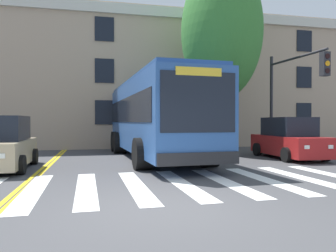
# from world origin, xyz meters

# --- Properties ---
(ground_plane) EXTENTS (120.00, 120.00, 0.00)m
(ground_plane) POSITION_xyz_m (0.00, 0.00, 0.00)
(ground_plane) COLOR #424244
(crosswalk) EXTENTS (12.67, 4.66, 0.01)m
(crosswalk) POSITION_xyz_m (-0.20, 2.18, 0.00)
(crosswalk) COLOR white
(crosswalk) RESTS_ON ground
(lane_line_yellow_inner) EXTENTS (0.12, 36.00, 0.01)m
(lane_line_yellow_inner) POSITION_xyz_m (-3.01, 16.18, 0.00)
(lane_line_yellow_inner) COLOR gold
(lane_line_yellow_inner) RESTS_ON ground
(lane_line_yellow_outer) EXTENTS (0.12, 36.00, 0.01)m
(lane_line_yellow_outer) POSITION_xyz_m (-2.85, 16.18, 0.00)
(lane_line_yellow_outer) COLOR gold
(lane_line_yellow_outer) RESTS_ON ground
(city_bus) EXTENTS (3.44, 11.24, 3.42)m
(city_bus) POSITION_xyz_m (1.33, 8.36, 1.84)
(city_bus) COLOR #2D5699
(city_bus) RESTS_ON ground
(car_tan_near_lane) EXTENTS (2.07, 4.00, 1.81)m
(car_tan_near_lane) POSITION_xyz_m (-4.33, 5.87, 0.83)
(car_tan_near_lane) COLOR tan
(car_tan_near_lane) RESTS_ON ground
(car_red_far_lane) EXTENTS (2.04, 4.29, 1.80)m
(car_red_far_lane) POSITION_xyz_m (7.10, 6.89, 0.83)
(car_red_far_lane) COLOR #AD1E1E
(car_red_far_lane) RESTS_ON ground
(car_grey_behind_bus) EXTENTS (2.33, 5.27, 2.17)m
(car_grey_behind_bus) POSITION_xyz_m (2.03, 16.54, 1.03)
(car_grey_behind_bus) COLOR slate
(car_grey_behind_bus) RESTS_ON ground
(traffic_light_near_corner) EXTENTS (0.50, 4.05, 5.04)m
(traffic_light_near_corner) POSITION_xyz_m (7.97, 7.94, 3.42)
(traffic_light_near_corner) COLOR #28282D
(traffic_light_near_corner) RESTS_ON ground
(street_tree_curbside_large) EXTENTS (4.61, 5.00, 9.83)m
(street_tree_curbside_large) POSITION_xyz_m (5.15, 9.95, 6.26)
(street_tree_curbside_large) COLOR brown
(street_tree_curbside_large) RESTS_ON ground
(building_facade) EXTENTS (32.70, 8.72, 8.62)m
(building_facade) POSITION_xyz_m (-0.69, 17.66, 4.32)
(building_facade) COLOR tan
(building_facade) RESTS_ON ground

